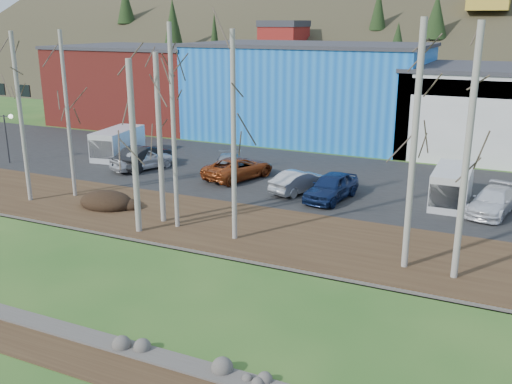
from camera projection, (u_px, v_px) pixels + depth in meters
The scene contains 27 objects.
dirt_strip at pixel (84, 358), 17.81m from camera, with size 80.00×1.80×0.03m, color #382616.
near_bank_rocks at pixel (105, 343), 18.68m from camera, with size 80.00×0.80×0.50m, color #47423D, non-canonical shape.
river at pixel (174, 292), 22.24m from camera, with size 80.00×8.00×0.90m, color black, non-canonical shape.
far_bank_rocks at pixel (223, 254), 25.80m from camera, with size 80.00×0.80×0.46m, color #47423D, non-canonical shape.
far_bank at pixel (253, 230), 28.56m from camera, with size 80.00×7.00×0.15m, color #382616.
parking_lot at pixel (321, 180), 37.67m from camera, with size 80.00×14.00×0.14m, color black.
building_brick at pixel (144, 84), 58.44m from camera, with size 16.32×12.24×7.80m.
building_blue at pixel (310, 91), 51.07m from camera, with size 20.40×12.24×8.30m.
dirt_mound at pixel (106, 201), 31.97m from camera, with size 3.22×2.27×0.63m, color black.
birch_0 at pixel (21, 119), 31.82m from camera, with size 0.24×0.24×9.49m.
birch_1 at pixel (68, 116), 32.65m from camera, with size 0.21×0.21×9.56m.
birch_2 at pixel (160, 140), 28.49m from camera, with size 0.27×0.27×8.57m.
birch_3 at pixel (173, 129), 27.47m from camera, with size 0.22×0.22×9.96m.
birch_4 at pixel (134, 148), 27.10m from camera, with size 0.30×0.30×8.36m.
birch_5 at pixel (234, 139), 25.94m from camera, with size 0.23×0.23×9.67m.
birch_6 at pixel (414, 149), 22.74m from camera, with size 0.27×0.27×10.15m.
birch_7 at pixel (467, 157), 21.74m from camera, with size 0.27×0.27×10.03m.
street_lamp at pixel (5, 125), 41.10m from camera, with size 1.33×0.64×3.60m.
car_0 at pixel (142, 158), 39.88m from camera, with size 1.83×4.55×1.55m, color silver.
car_1 at pixel (143, 156), 40.35m from camera, with size 1.68×4.82×1.59m, color black.
car_2 at pixel (239, 168), 37.54m from camera, with size 2.37×5.15×1.43m, color #9A421A.
car_3 at pixel (228, 166), 38.21m from camera, with size 1.89×4.65×1.35m, color gray.
car_4 at pixel (331, 187), 33.06m from camera, with size 1.84×4.56×1.56m, color #14244F.
car_5 at pixel (299, 181), 34.54m from camera, with size 1.42×4.08×1.34m, color #B1B2B4.
car_6 at pixel (493, 201), 30.72m from camera, with size 1.89×4.64×1.35m, color white.
van_white at pixel (451, 187), 32.12m from camera, with size 2.02×4.71×2.05m.
van_grey at pixel (117, 144), 43.23m from camera, with size 2.70×5.12×2.14m.
Camera 1 is at (11.46, -9.72, 10.12)m, focal length 40.00 mm.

